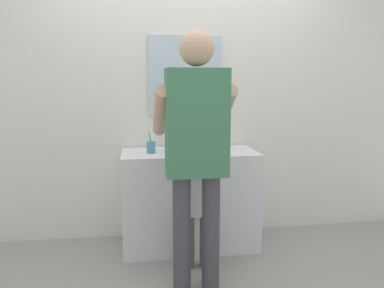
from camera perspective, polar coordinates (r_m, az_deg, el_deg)
name	(u,v)px	position (r m, az deg, el deg)	size (l,w,h in m)	color
ground_plane	(195,260)	(3.13, 0.42, -16.80)	(14.00, 14.00, 0.00)	#9E998E
back_wall	(184,84)	(3.43, -1.16, 8.80)	(4.40, 0.10, 2.70)	silver
vanity_cabinet	(189,199)	(3.26, -0.39, -8.10)	(1.10, 0.54, 0.81)	white
sink_basin	(190,145)	(3.14, -0.35, -0.13)	(0.39, 0.39, 0.11)	silver
faucet	(186,138)	(3.36, -0.90, 0.90)	(0.18, 0.14, 0.18)	#B7BABF
toothbrush_cup	(151,147)	(3.09, -6.09, -0.43)	(0.07, 0.07, 0.21)	#4C8EB2
soap_bottle	(223,142)	(3.21, 4.61, 0.23)	(0.06, 0.06, 0.16)	#B27FC6
child_toddler	(197,198)	(2.84, 0.75, -8.04)	(0.27, 0.27, 0.89)	#6B5B4C
adult_parent	(196,139)	(2.46, 0.62, 0.78)	(0.52, 0.55, 1.68)	#47474C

